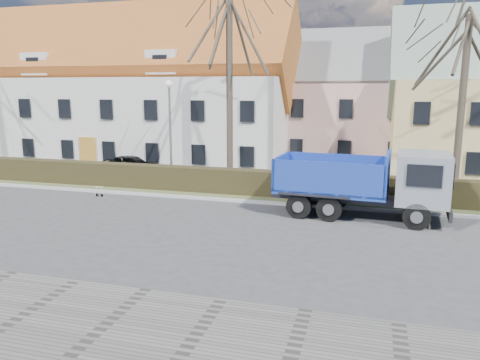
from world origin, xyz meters
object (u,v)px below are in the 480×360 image
(streetlight, at_px, (170,134))
(parked_car_a, at_px, (132,165))
(cart_frame, at_px, (96,191))
(dump_truck, at_px, (354,182))

(streetlight, distance_m, parked_car_a, 5.47)
(cart_frame, relative_size, parked_car_a, 0.18)
(dump_truck, xyz_separation_m, streetlight, (-10.18, 3.51, 1.49))
(dump_truck, distance_m, cart_frame, 13.04)
(dump_truck, bearing_deg, streetlight, 165.10)
(streetlight, distance_m, cart_frame, 5.10)
(streetlight, relative_size, cart_frame, 9.08)
(dump_truck, xyz_separation_m, parked_car_a, (-14.24, 6.31, -0.88))
(parked_car_a, bearing_deg, streetlight, -126.94)
(dump_truck, relative_size, cart_frame, 11.43)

